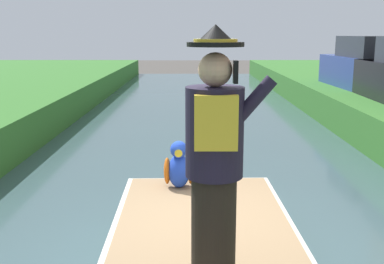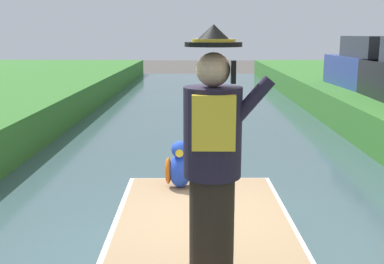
# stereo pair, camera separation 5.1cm
# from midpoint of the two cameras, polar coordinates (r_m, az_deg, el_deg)

# --- Properties ---
(person_pirate) EXTENTS (0.61, 0.42, 1.85)m
(person_pirate) POSITION_cam_midpoint_polar(r_m,az_deg,el_deg) (3.24, 3.02, -3.59)
(person_pirate) COLOR black
(person_pirate) RESTS_ON boat
(parrot_plush) EXTENTS (0.36, 0.34, 0.57)m
(parrot_plush) POSITION_cam_midpoint_polar(r_m,az_deg,el_deg) (5.52, -1.20, -4.32)
(parrot_plush) COLOR blue
(parrot_plush) RESTS_ON boat
(parked_car_blue) EXTENTS (1.87, 4.07, 1.50)m
(parked_car_blue) POSITION_cam_midpoint_polar(r_m,az_deg,el_deg) (14.69, 21.45, 7.43)
(parked_car_blue) COLOR #2D4293
(parked_car_blue) RESTS_ON grass_bank_far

